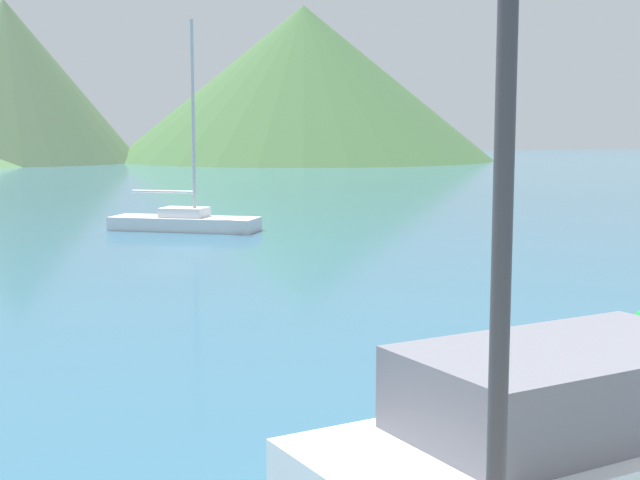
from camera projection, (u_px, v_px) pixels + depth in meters
name	position (u px, v px, depth m)	size (l,w,h in m)	color
sailboat_inner	(185.00, 220.00, 31.95)	(5.20, 4.47, 7.42)	silver
hill_east	(7.00, 81.00, 94.88)	(27.71, 27.71, 17.23)	#4C6647
hill_far_east	(304.00, 83.00, 102.49)	(43.62, 43.62, 17.58)	#3D6038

